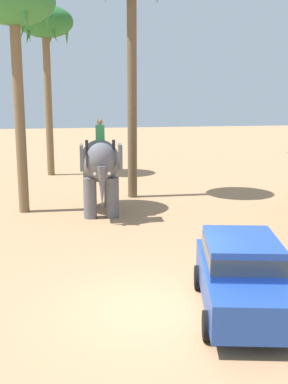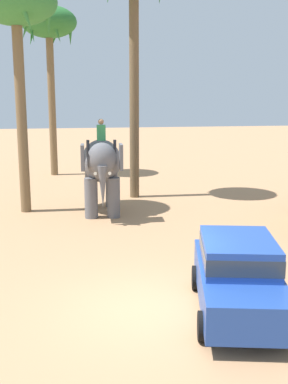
% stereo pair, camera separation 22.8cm
% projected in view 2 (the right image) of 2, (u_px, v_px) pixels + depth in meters
% --- Properties ---
extents(ground_plane, '(120.00, 120.00, 0.00)m').
position_uv_depth(ground_plane, '(150.00, 309.00, 10.83)').
color(ground_plane, tan).
extents(car_sedan_foreground, '(2.56, 4.37, 1.70)m').
position_uv_depth(car_sedan_foreground, '(238.00, 273.00, 10.52)').
color(car_sedan_foreground, '#23479E').
rests_on(car_sedan_foreground, ground).
extents(elephant_with_mahout, '(1.80, 3.92, 3.88)m').
position_uv_depth(elephant_with_mahout, '(102.00, 165.00, 19.16)').
color(elephant_with_mahout, slate).
rests_on(elephant_with_mahout, ground).
extents(palm_tree_behind_elephant, '(3.20, 3.20, 9.77)m').
position_uv_depth(palm_tree_behind_elephant, '(49.00, 28.00, 27.22)').
color(palm_tree_behind_elephant, brown).
rests_on(palm_tree_behind_elephant, ground).
extents(palm_tree_left_of_road, '(3.20, 3.20, 9.20)m').
position_uv_depth(palm_tree_left_of_road, '(16.00, 10.00, 18.28)').
color(palm_tree_left_of_road, brown).
rests_on(palm_tree_left_of_road, ground).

